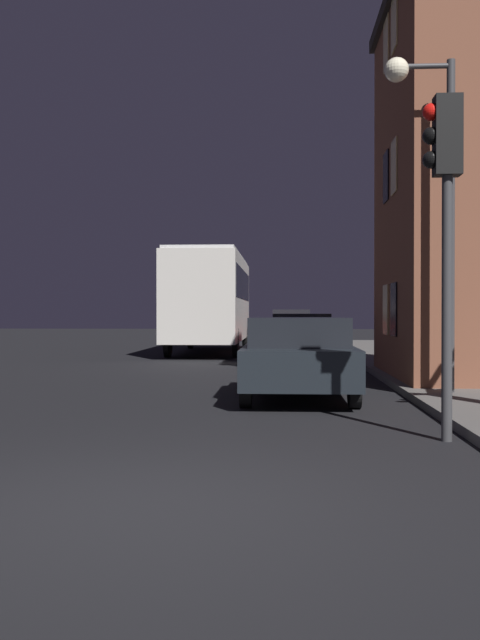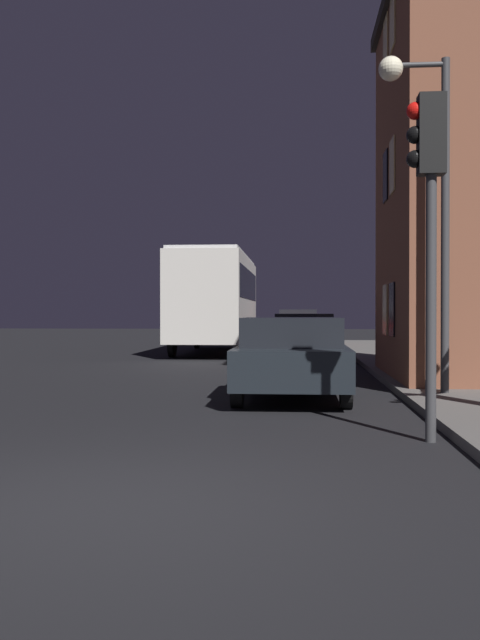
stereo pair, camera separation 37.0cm
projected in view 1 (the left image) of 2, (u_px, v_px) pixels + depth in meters
The scene contains 8 objects.
ground_plane at pixel (137, 506), 5.36m from camera, with size 120.00×120.00×0.00m, color black.
brick_building at pixel (468, 182), 15.08m from camera, with size 3.48×5.63×8.17m.
streetlamp at pixel (430, 162), 11.91m from camera, with size 1.17×0.41×5.61m.
traffic_light at pixel (444, 193), 8.04m from camera, with size 0.43×0.24×3.91m.
bus at pixel (211, 295), 26.24m from camera, with size 2.44×9.05×3.57m.
car_near_lane at pixel (298, 356), 12.07m from camera, with size 1.83×3.86×1.38m.
car_mid_lane at pixel (301, 337), 20.76m from camera, with size 1.82×4.34×1.44m.
car_far_lane at pixel (291, 327), 30.39m from camera, with size 1.74×4.09×1.60m.
Camera 1 is at (1.08, -5.29, 1.45)m, focal length 40.00 mm.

